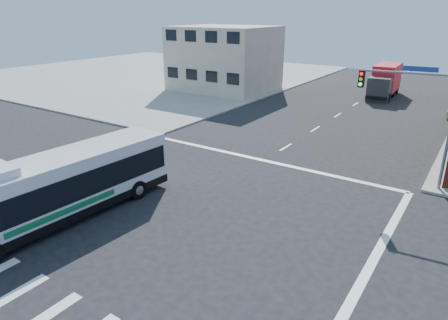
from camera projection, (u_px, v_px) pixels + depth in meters
The scene contains 6 objects.
ground at pixel (176, 215), 20.51m from camera, with size 120.00×120.00×0.00m, color black.
sidewalk_nw at pixel (151, 73), 65.92m from camera, with size 50.00×50.00×0.15m, color gray.
building_west at pixel (224, 59), 51.28m from camera, with size 12.06×10.06×8.00m.
signal_mast_ne at pixel (420, 103), 22.30m from camera, with size 7.91×1.13×8.07m.
transit_bus at pixel (57, 187), 19.42m from camera, with size 3.39×12.44×3.64m.
box_truck at pixel (385, 82), 47.90m from camera, with size 2.81×8.45×3.76m.
Camera 1 is at (12.17, -13.76, 9.87)m, focal length 32.00 mm.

